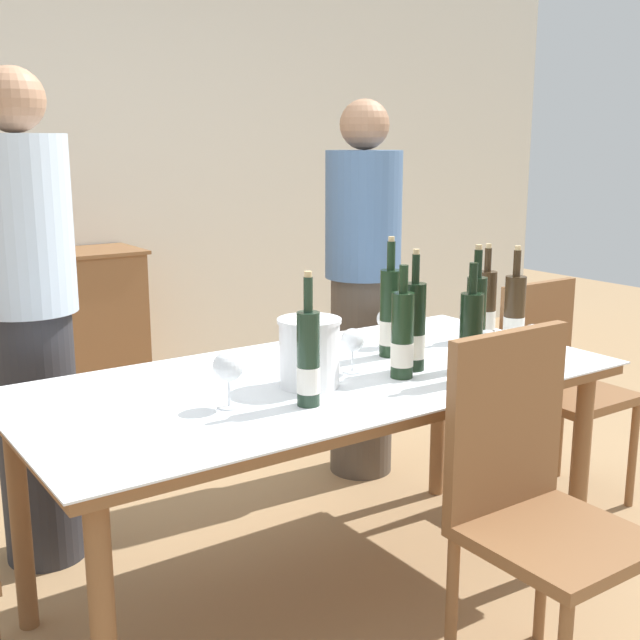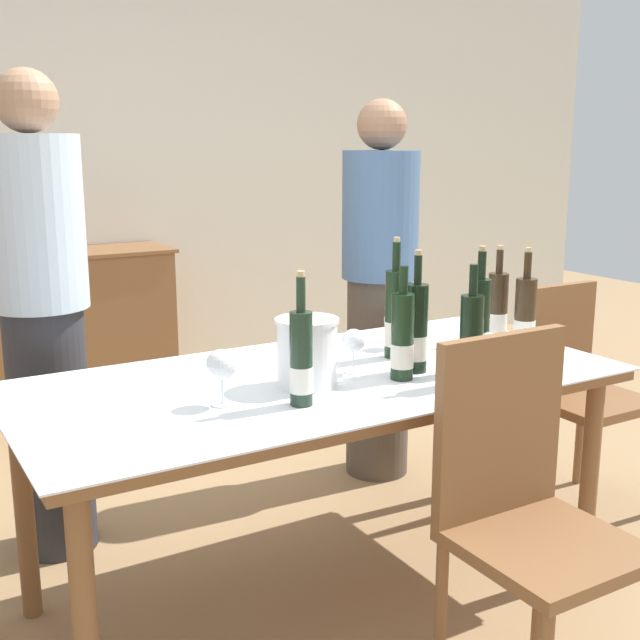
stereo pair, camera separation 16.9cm
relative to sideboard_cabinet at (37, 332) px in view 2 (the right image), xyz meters
name	(u,v)px [view 2 (the right image)]	position (x,y,z in m)	size (l,w,h in m)	color
ground_plane	(320,592)	(0.38, -2.44, -0.44)	(12.00, 12.00, 0.00)	#A37F56
back_wall	(82,155)	(0.38, 0.29, 0.96)	(8.00, 0.10, 2.80)	silver
sideboard_cabinet	(37,332)	(0.00, 0.00, 0.00)	(1.52, 0.46, 0.88)	brown
dining_table	(320,397)	(0.38, -2.44, 0.24)	(1.90, 0.91, 0.75)	brown
ice_bucket	(307,350)	(0.30, -2.51, 0.42)	(0.19, 0.19, 0.21)	white
wine_bottle_0	(497,309)	(1.17, -2.38, 0.43)	(0.07, 0.07, 0.35)	#332314
wine_bottle_1	(479,328)	(0.85, -2.65, 0.46)	(0.07, 0.07, 0.40)	black
wine_bottle_2	(471,343)	(0.73, -2.74, 0.44)	(0.07, 0.07, 0.37)	black
wine_bottle_3	(416,331)	(0.67, -2.55, 0.45)	(0.07, 0.07, 0.39)	black
wine_bottle_4	(402,339)	(0.58, -2.59, 0.44)	(0.07, 0.07, 0.35)	black
wine_bottle_5	(301,360)	(0.19, -2.65, 0.44)	(0.07, 0.07, 0.38)	#1E3323
wine_bottle_6	(525,315)	(1.18, -2.51, 0.43)	(0.08, 0.08, 0.36)	#332314
wine_bottle_7	(395,316)	(0.72, -2.37, 0.46)	(0.07, 0.07, 0.41)	black
wine_glass_0	(221,366)	(0.00, -2.55, 0.43)	(0.09, 0.09, 0.16)	white
wine_glass_1	(353,342)	(0.49, -2.46, 0.41)	(0.07, 0.07, 0.14)	white
wine_glass_2	(537,342)	(0.96, -2.79, 0.42)	(0.08, 0.08, 0.16)	white
wine_glass_3	(489,347)	(0.81, -2.73, 0.42)	(0.08, 0.08, 0.15)	white
wine_glass_4	(395,321)	(0.79, -2.27, 0.41)	(0.08, 0.08, 0.14)	white
chair_right_end	(573,380)	(1.62, -2.35, 0.09)	(0.42, 0.42, 0.90)	brown
chair_near_front	(523,499)	(0.60, -3.12, 0.12)	(0.42, 0.42, 0.98)	brown
person_host	(43,320)	(-0.29, -1.66, 0.42)	(0.33, 0.33, 1.71)	#2D2D33
person_guest_left	(379,293)	(1.13, -1.69, 0.39)	(0.33, 0.33, 1.65)	#51473D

